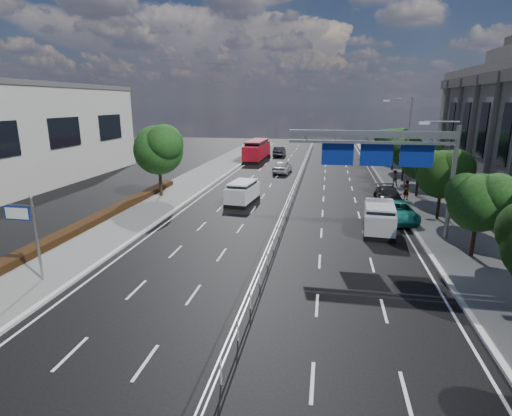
# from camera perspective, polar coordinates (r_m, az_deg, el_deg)

# --- Properties ---
(ground) EXTENTS (160.00, 160.00, 0.00)m
(ground) POSITION_cam_1_polar(r_m,az_deg,el_deg) (18.24, -0.35, -12.97)
(ground) COLOR black
(ground) RESTS_ON ground
(sidewalk_near) EXTENTS (5.00, 140.00, 0.14)m
(sidewalk_near) POSITION_cam_1_polar(r_m,az_deg,el_deg) (23.05, -30.12, -8.75)
(sidewalk_near) COLOR slate
(sidewalk_near) RESTS_ON ground
(kerb_near) EXTENTS (0.25, 140.00, 0.15)m
(kerb_near) POSITION_cam_1_polar(r_m,az_deg,el_deg) (21.57, -24.94, -9.66)
(kerb_near) COLOR silver
(kerb_near) RESTS_ON ground
(kerb_far) EXTENTS (0.25, 140.00, 0.15)m
(kerb_far) POSITION_cam_1_polar(r_m,az_deg,el_deg) (18.97, 28.33, -13.51)
(kerb_far) COLOR silver
(kerb_far) RESTS_ON ground
(median_fence) EXTENTS (0.05, 85.00, 1.02)m
(median_fence) POSITION_cam_1_polar(r_m,az_deg,el_deg) (39.29, 5.61, 3.08)
(median_fence) COLOR silver
(median_fence) RESTS_ON ground
(hedge_near) EXTENTS (1.00, 36.00, 0.44)m
(hedge_near) POSITION_cam_1_polar(r_m,az_deg,el_deg) (27.66, -26.53, -3.90)
(hedge_near) COLOR black
(hedge_near) RESTS_ON sidewalk_near
(toilet_sign) EXTENTS (1.62, 0.18, 4.34)m
(toilet_sign) POSITION_cam_1_polar(r_m,az_deg,el_deg) (21.80, -29.99, -1.98)
(toilet_sign) COLOR gray
(toilet_sign) RESTS_ON ground
(overhead_gantry) EXTENTS (10.24, 0.38, 7.45)m
(overhead_gantry) POSITION_cam_1_polar(r_m,az_deg,el_deg) (26.35, 18.51, 7.78)
(overhead_gantry) COLOR gray
(overhead_gantry) RESTS_ON ground
(streetlight_far) EXTENTS (2.78, 2.40, 9.00)m
(streetlight_far) POSITION_cam_1_polar(r_m,az_deg,el_deg) (42.67, 20.57, 9.51)
(streetlight_far) COLOR gray
(streetlight_far) RESTS_ON ground
(near_tree_back) EXTENTS (4.84, 4.51, 6.69)m
(near_tree_back) POSITION_cam_1_polar(r_m,az_deg,el_deg) (37.16, -13.71, 8.43)
(near_tree_back) COLOR black
(near_tree_back) RESTS_ON ground
(far_tree_c) EXTENTS (3.52, 3.28, 4.94)m
(far_tree_c) POSITION_cam_1_polar(r_m,az_deg,el_deg) (24.83, 29.39, 1.10)
(far_tree_c) COLOR black
(far_tree_c) RESTS_ON ground
(far_tree_d) EXTENTS (3.85, 3.59, 5.34)m
(far_tree_d) POSITION_cam_1_polar(r_m,az_deg,el_deg) (31.82, 25.20, 4.74)
(far_tree_d) COLOR black
(far_tree_d) RESTS_ON ground
(far_tree_e) EXTENTS (3.63, 3.38, 5.13)m
(far_tree_e) POSITION_cam_1_polar(r_m,az_deg,el_deg) (39.06, 22.44, 6.47)
(far_tree_e) COLOR black
(far_tree_e) RESTS_ON ground
(far_tree_f) EXTENTS (3.52, 3.28, 5.02)m
(far_tree_f) POSITION_cam_1_polar(r_m,az_deg,el_deg) (46.37, 20.55, 7.73)
(far_tree_f) COLOR black
(far_tree_f) RESTS_ON ground
(far_tree_g) EXTENTS (3.96, 3.69, 5.45)m
(far_tree_g) POSITION_cam_1_polar(r_m,az_deg,el_deg) (53.70, 19.20, 8.99)
(far_tree_g) COLOR black
(far_tree_g) RESTS_ON ground
(far_tree_h) EXTENTS (3.41, 3.18, 4.91)m
(far_tree_h) POSITION_cam_1_polar(r_m,az_deg,el_deg) (61.12, 18.12, 9.39)
(far_tree_h) COLOR black
(far_tree_h) RESTS_ON ground
(white_minivan) EXTENTS (2.39, 4.61, 1.92)m
(white_minivan) POSITION_cam_1_polar(r_m,az_deg,el_deg) (34.59, -1.93, 2.23)
(white_minivan) COLOR black
(white_minivan) RESTS_ON ground
(red_bus) EXTENTS (2.67, 10.14, 3.01)m
(red_bus) POSITION_cam_1_polar(r_m,az_deg,el_deg) (60.72, 0.13, 8.32)
(red_bus) COLOR black
(red_bus) RESTS_ON ground
(near_car_silver) EXTENTS (2.23, 4.81, 1.60)m
(near_car_silver) POSITION_cam_1_polar(r_m,az_deg,el_deg) (49.69, 3.78, 5.92)
(near_car_silver) COLOR #A4A5AB
(near_car_silver) RESTS_ON ground
(near_car_dark) EXTENTS (1.64, 4.67, 1.54)m
(near_car_dark) POSITION_cam_1_polar(r_m,az_deg,el_deg) (65.34, 3.37, 8.06)
(near_car_dark) COLOR black
(near_car_dark) RESTS_ON ground
(silver_minivan) EXTENTS (2.30, 4.76, 1.92)m
(silver_minivan) POSITION_cam_1_polar(r_m,az_deg,el_deg) (28.20, 17.16, -1.38)
(silver_minivan) COLOR black
(silver_minivan) RESTS_ON ground
(parked_car_teal) EXTENTS (2.64, 5.18, 1.40)m
(parked_car_teal) POSITION_cam_1_polar(r_m,az_deg,el_deg) (31.30, 19.63, -0.47)
(parked_car_teal) COLOR #1A786E
(parked_car_teal) RESTS_ON ground
(parked_car_dark) EXTENTS (2.19, 4.97, 1.42)m
(parked_car_dark) POSITION_cam_1_polar(r_m,az_deg,el_deg) (36.12, 18.39, 1.63)
(parked_car_dark) COLOR black
(parked_car_dark) RESTS_ON ground
(pedestrian_a) EXTENTS (0.77, 0.70, 1.77)m
(pedestrian_a) POSITION_cam_1_polar(r_m,az_deg,el_deg) (37.48, 20.65, 2.39)
(pedestrian_a) COLOR gray
(pedestrian_a) RESTS_ON sidewalk_far
(pedestrian_b) EXTENTS (0.87, 0.71, 1.65)m
(pedestrian_b) POSITION_cam_1_polar(r_m,az_deg,el_deg) (43.39, 19.16, 4.04)
(pedestrian_b) COLOR gray
(pedestrian_b) RESTS_ON sidewalk_far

